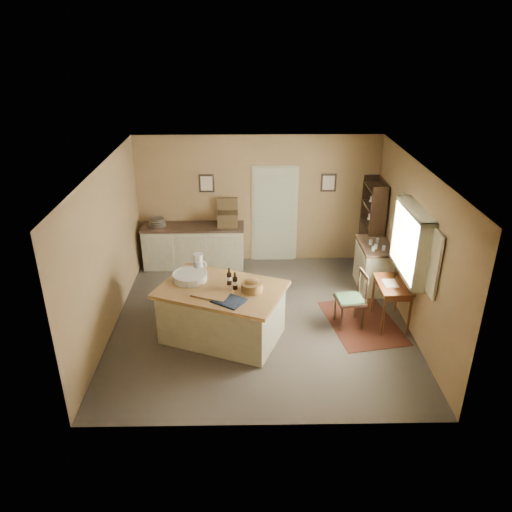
{
  "coord_description": "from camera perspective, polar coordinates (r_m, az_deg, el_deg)",
  "views": [
    {
      "loc": [
        -0.21,
        -7.39,
        4.69
      ],
      "look_at": [
        -0.08,
        0.17,
        1.15
      ],
      "focal_mm": 35.0,
      "sensor_mm": 36.0,
      "label": 1
    }
  ],
  "objects": [
    {
      "name": "work_island",
      "position": [
        8.1,
        -3.96,
        -6.29
      ],
      "size": [
        2.24,
        1.87,
        1.2
      ],
      "rotation": [
        0.0,
        0.0,
        -0.38
      ],
      "color": "beige",
      "rests_on": "ground"
    },
    {
      "name": "wall_left",
      "position": [
        8.42,
        -16.68,
        0.61
      ],
      "size": [
        0.1,
        5.0,
        2.7
      ],
      "primitive_type": "cube",
      "color": "#94744B",
      "rests_on": "ground"
    },
    {
      "name": "wall_front",
      "position": [
        5.92,
        1.23,
        -9.25
      ],
      "size": [
        5.0,
        0.1,
        2.7
      ],
      "primitive_type": "cube",
      "color": "#94744B",
      "rests_on": "ground"
    },
    {
      "name": "right_cabinet",
      "position": [
        9.86,
        13.26,
        -1.06
      ],
      "size": [
        0.57,
        1.02,
        0.99
      ],
      "color": "beige",
      "rests_on": "ground"
    },
    {
      "name": "door",
      "position": [
        10.52,
        2.13,
        4.86
      ],
      "size": [
        0.97,
        0.06,
        2.11
      ],
      "primitive_type": "cube",
      "color": "#AFB599",
      "rests_on": "ground"
    },
    {
      "name": "sideboard",
      "position": [
        10.53,
        -7.08,
        1.33
      ],
      "size": [
        2.11,
        0.6,
        1.18
      ],
      "color": "beige",
      "rests_on": "ground"
    },
    {
      "name": "wall_back",
      "position": [
        10.44,
        0.21,
        6.42
      ],
      "size": [
        5.0,
        0.1,
        2.7
      ],
      "primitive_type": "cube",
      "color": "#94744B",
      "rests_on": "ground"
    },
    {
      "name": "wall_right",
      "position": [
        8.55,
        17.58,
        0.85
      ],
      "size": [
        0.1,
        5.0,
        2.7
      ],
      "primitive_type": "cube",
      "color": "#94744B",
      "rests_on": "ground"
    },
    {
      "name": "desk_chair",
      "position": [
        8.52,
        10.68,
        -4.95
      ],
      "size": [
        0.51,
        0.51,
        0.97
      ],
      "primitive_type": null,
      "rotation": [
        0.0,
        0.0,
        0.13
      ],
      "color": "#2F1F14",
      "rests_on": "ground"
    },
    {
      "name": "writing_desk",
      "position": [
        8.65,
        15.33,
        -3.63
      ],
      "size": [
        0.5,
        0.82,
        0.82
      ],
      "color": "#3C1D0D",
      "rests_on": "ground"
    },
    {
      "name": "framed_prints",
      "position": [
        10.31,
        1.34,
        8.34
      ],
      "size": [
        2.82,
        0.02,
        0.38
      ],
      "color": "black",
      "rests_on": "ground"
    },
    {
      "name": "rug",
      "position": [
        8.87,
        12.04,
        -7.44
      ],
      "size": [
        1.36,
        1.77,
        0.01
      ],
      "primitive_type": "cube",
      "rotation": [
        0.0,
        0.0,
        0.18
      ],
      "color": "#41180F",
      "rests_on": "ground"
    },
    {
      "name": "ceiling",
      "position": [
        7.65,
        0.63,
        10.01
      ],
      "size": [
        5.0,
        5.0,
        0.0
      ],
      "primitive_type": "plane",
      "color": "silver",
      "rests_on": "wall_back"
    },
    {
      "name": "window",
      "position": [
        8.27,
        17.66,
        1.54
      ],
      "size": [
        0.25,
        1.99,
        1.12
      ],
      "color": "beige",
      "rests_on": "ground"
    },
    {
      "name": "ground",
      "position": [
        8.75,
        0.54,
        -7.32
      ],
      "size": [
        5.0,
        5.0,
        0.0
      ],
      "primitive_type": "plane",
      "color": "#524A3E",
      "rests_on": "ground"
    },
    {
      "name": "shelving_unit",
      "position": [
        10.41,
        13.33,
        3.34
      ],
      "size": [
        0.32,
        0.86,
        1.9
      ],
      "color": "#2F1F14",
      "rests_on": "ground"
    }
  ]
}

